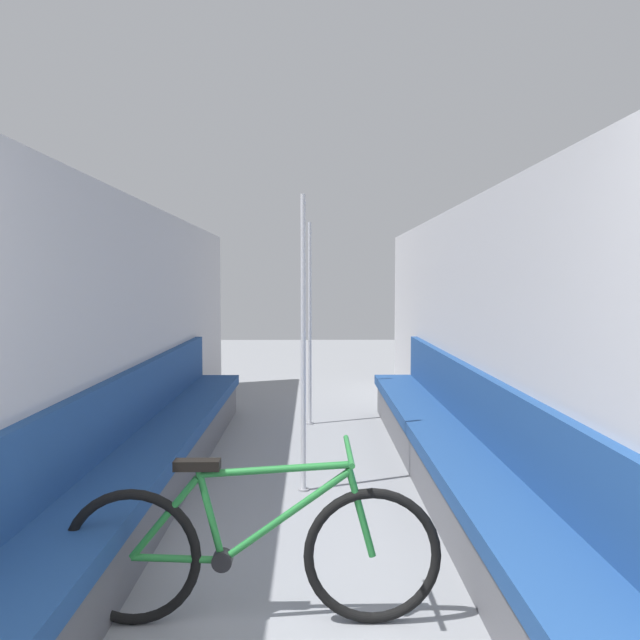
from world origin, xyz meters
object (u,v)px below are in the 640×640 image
bicycle (252,551)px  grab_pole_near (310,327)px  grab_pole_far (303,348)px  bench_seat_row_left (157,451)px  bench_seat_row_right (449,450)px

bicycle → grab_pole_near: grab_pole_near is taller
grab_pole_near → grab_pole_far: 2.10m
grab_pole_near → grab_pole_far: bearing=-91.0°
bench_seat_row_left → grab_pole_near: grab_pole_near is taller
bicycle → grab_pole_far: 1.90m
bench_seat_row_left → bench_seat_row_right: 2.12m
bicycle → grab_pole_far: bearing=65.4°
bench_seat_row_left → grab_pole_far: 1.30m
bench_seat_row_right → grab_pole_near: grab_pole_near is taller
bench_seat_row_left → bench_seat_row_right: size_ratio=1.00×
grab_pole_far → bench_seat_row_right: bearing=1.0°
bench_seat_row_left → bicycle: size_ratio=3.25×
bench_seat_row_right → bicycle: 2.18m
bicycle → grab_pole_near: bearing=68.5°
grab_pole_near → grab_pole_far: (-0.04, -2.10, 0.00)m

